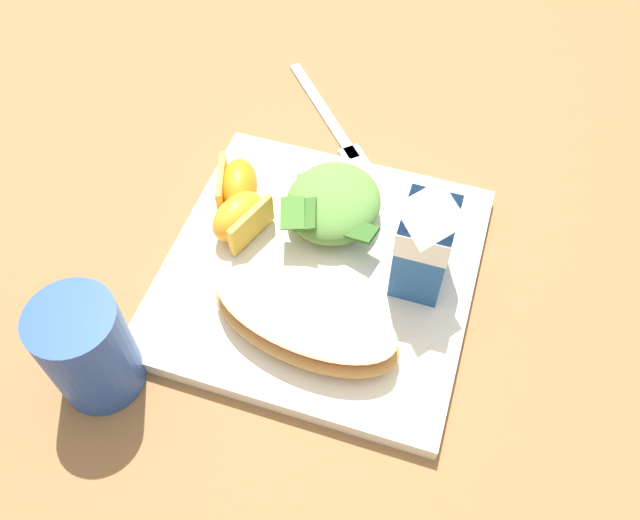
{
  "coord_description": "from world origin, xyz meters",
  "views": [
    {
      "loc": [
        0.33,
        0.1,
        0.51
      ],
      "look_at": [
        0.0,
        0.0,
        0.03
      ],
      "focal_mm": 36.74,
      "sensor_mm": 36.0,
      "label": 1
    }
  ],
  "objects": [
    {
      "name": "white_plate",
      "position": [
        0.0,
        0.0,
        0.01
      ],
      "size": [
        0.28,
        0.28,
        0.02
      ],
      "primitive_type": "cube",
      "color": "white",
      "rests_on": "ground"
    },
    {
      "name": "orange_wedge_front",
      "position": [
        -0.05,
        -0.1,
        0.04
      ],
      "size": [
        0.07,
        0.05,
        0.04
      ],
      "color": "orange",
      "rests_on": "white_plate"
    },
    {
      "name": "orange_wedge_middle",
      "position": [
        -0.02,
        -0.08,
        0.04
      ],
      "size": [
        0.07,
        0.05,
        0.04
      ],
      "color": "orange",
      "rests_on": "white_plate"
    },
    {
      "name": "metal_fork",
      "position": [
        -0.2,
        -0.05,
        0.0
      ],
      "size": [
        0.15,
        0.14,
        0.01
      ],
      "color": "silver",
      "rests_on": "ground"
    },
    {
      "name": "ground",
      "position": [
        0.0,
        0.0,
        0.0
      ],
      "size": [
        3.0,
        3.0,
        0.0
      ],
      "primitive_type": "plane",
      "color": "olive"
    },
    {
      "name": "drinking_blue_cup",
      "position": [
        0.16,
        -0.14,
        0.05
      ],
      "size": [
        0.07,
        0.07,
        0.1
      ],
      "primitive_type": "cylinder",
      "color": "#284CA3",
      "rests_on": "ground"
    },
    {
      "name": "green_salad_pile",
      "position": [
        -0.06,
        -0.01,
        0.04
      ],
      "size": [
        0.11,
        0.1,
        0.04
      ],
      "color": "#5B8E3D",
      "rests_on": "white_plate"
    },
    {
      "name": "milk_carton",
      "position": [
        -0.02,
        0.09,
        0.08
      ],
      "size": [
        0.06,
        0.04,
        0.11
      ],
      "color": "#23569E",
      "rests_on": "white_plate"
    },
    {
      "name": "cheesy_pizza_bread",
      "position": [
        0.07,
        0.01,
        0.03
      ],
      "size": [
        0.1,
        0.18,
        0.04
      ],
      "color": "tan",
      "rests_on": "white_plate"
    }
  ]
}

